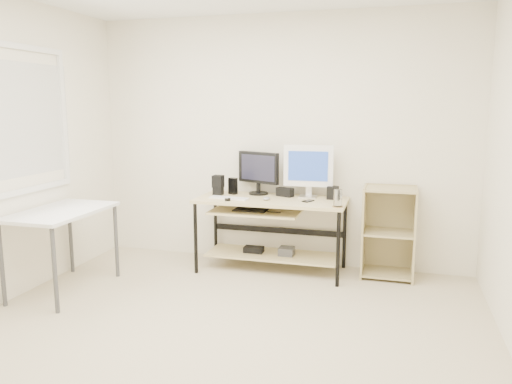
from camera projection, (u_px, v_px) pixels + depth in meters
The scene contains 16 objects.
room at pixel (195, 158), 3.42m from camera, with size 4.01×4.01×2.62m.
desk at pixel (269, 219), 5.05m from camera, with size 1.50×0.65×0.75m.
side_table at pixel (61, 219), 4.47m from camera, with size 0.60×1.00×0.75m.
shelf_unit at pixel (389, 231), 4.90m from camera, with size 0.50×0.40×0.90m.
black_monitor at pixel (258, 170), 5.21m from camera, with size 0.47×0.23×0.45m.
white_imac at pixel (308, 167), 5.02m from camera, with size 0.50×0.16×0.53m.
keyboard at pixel (229, 198), 5.00m from camera, with size 0.40×0.11×0.01m, color white.
mouse at pixel (266, 198), 4.92m from camera, with size 0.06×0.10×0.03m, color #ADADB2.
center_speaker at pixel (285, 192), 5.12m from camera, with size 0.18×0.08×0.09m, color black.
speaker_left at pixel (218, 185), 5.20m from camera, with size 0.11×0.11×0.21m.
speaker_right at pixel (333, 193), 4.97m from camera, with size 0.11×0.11×0.13m, color black.
audio_controller at pixel (233, 186), 5.25m from camera, with size 0.09×0.05×0.17m, color black.
volume_puck at pixel (228, 200), 4.89m from camera, with size 0.06×0.06×0.02m, color black.
smartphone at pixel (308, 201), 4.86m from camera, with size 0.07×0.12×0.01m, color black.
coaster at pixel (338, 207), 4.59m from camera, with size 0.10×0.10×0.01m, color #A27F49.
drinking_glass at pixel (338, 198), 4.58m from camera, with size 0.08×0.08×0.16m, color white.
Camera 1 is at (1.20, -3.12, 1.68)m, focal length 35.00 mm.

